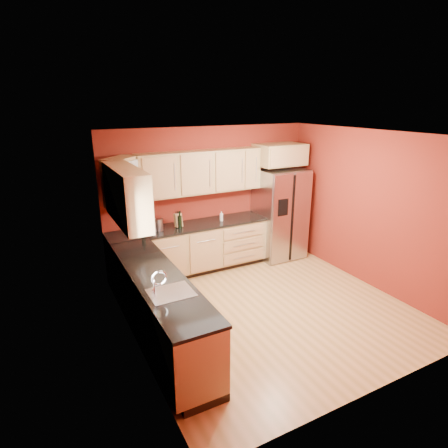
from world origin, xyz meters
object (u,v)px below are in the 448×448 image
at_px(canister_left, 159,225).
at_px(refrigerator, 279,214).
at_px(knife_block, 178,220).
at_px(soap_dispenser, 221,216).
at_px(wine_bottle_a, 180,220).

bearing_deg(canister_left, refrigerator, -0.84).
distance_m(canister_left, knife_block, 0.36).
xyz_separation_m(refrigerator, canister_left, (-2.46, 0.04, 0.14)).
relative_size(refrigerator, soap_dispenser, 10.04).
bearing_deg(wine_bottle_a, knife_block, 90.36).
distance_m(canister_left, soap_dispenser, 1.18).
distance_m(canister_left, wine_bottle_a, 0.36).
bearing_deg(refrigerator, wine_bottle_a, 179.96).
height_order(wine_bottle_a, soap_dispenser, wine_bottle_a).
height_order(refrigerator, canister_left, refrigerator).
bearing_deg(knife_block, refrigerator, -4.71).
relative_size(wine_bottle_a, knife_block, 1.28).
distance_m(refrigerator, soap_dispenser, 1.29).
xyz_separation_m(canister_left, wine_bottle_a, (0.36, -0.03, 0.05)).
height_order(wine_bottle_a, knife_block, wine_bottle_a).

